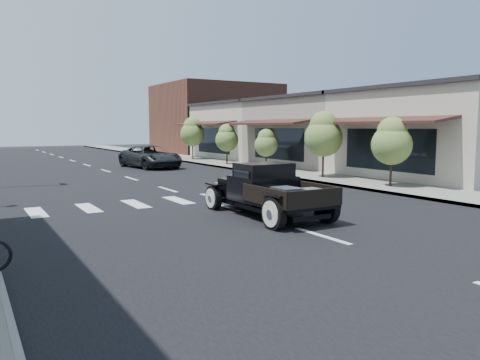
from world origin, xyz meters
TOP-DOWN VIEW (x-y plane):
  - ground at (0.00, 0.00)m, footprint 120.00×120.00m
  - road at (0.00, 15.00)m, footprint 14.00×80.00m
  - road_markings at (0.00, 10.00)m, footprint 12.00×60.00m
  - sidewalk_right at (8.50, 15.00)m, footprint 3.00×80.00m
  - storefront_near at (15.00, 4.00)m, footprint 10.00×9.00m
  - storefront_mid at (15.00, 13.00)m, footprint 10.00×9.00m
  - storefront_far at (15.00, 22.00)m, footprint 10.00×9.00m
  - far_building_right at (15.50, 32.00)m, footprint 11.00×10.00m
  - small_tree_a at (8.30, 2.23)m, footprint 1.71×1.71m
  - small_tree_b at (8.30, 6.63)m, footprint 1.93×1.93m
  - small_tree_c at (8.30, 11.83)m, footprint 1.40×1.40m
  - small_tree_d at (8.30, 16.69)m, footprint 1.59×1.59m
  - small_tree_e at (8.30, 22.29)m, footprint 1.92×1.92m
  - hotrod_pickup at (0.29, -0.18)m, footprint 2.21×4.74m
  - second_car at (3.11, 17.69)m, footprint 3.12×5.53m

SIDE VIEW (x-z plane):
  - ground at x=0.00m, z-range 0.00..0.00m
  - road_markings at x=0.00m, z-range -0.03..0.03m
  - road at x=0.00m, z-range 0.00..0.02m
  - sidewalk_right at x=8.50m, z-range 0.00..0.15m
  - second_car at x=3.11m, z-range 0.00..1.46m
  - hotrod_pickup at x=0.29m, z-range 0.00..1.64m
  - small_tree_c at x=8.30m, z-range 0.15..2.48m
  - small_tree_d at x=8.30m, z-range 0.15..2.80m
  - small_tree_a at x=8.30m, z-range 0.15..3.01m
  - small_tree_e at x=8.30m, z-range 0.15..3.35m
  - small_tree_b at x=8.30m, z-range 0.15..3.36m
  - storefront_near at x=15.00m, z-range 0.00..4.50m
  - storefront_mid at x=15.00m, z-range 0.00..4.50m
  - storefront_far at x=15.00m, z-range 0.00..4.50m
  - far_building_right at x=15.50m, z-range 0.00..7.00m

